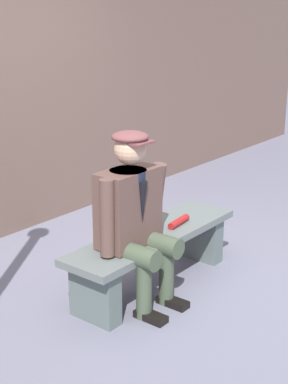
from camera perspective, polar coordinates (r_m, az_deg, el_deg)
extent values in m
plane|color=slate|center=(4.50, 0.95, -9.34)|extent=(30.00, 30.00, 0.00)
cube|color=slate|center=(4.33, 0.98, -4.40)|extent=(1.62, 0.44, 0.05)
cube|color=slate|center=(4.91, 5.67, -4.53)|extent=(0.13, 0.38, 0.39)
cube|color=slate|center=(3.97, -4.95, -10.16)|extent=(0.13, 0.38, 0.39)
cube|color=brown|center=(4.00, -1.58, -1.54)|extent=(0.47, 0.25, 0.55)
cylinder|color=#1E2338|center=(3.93, -1.61, 1.82)|extent=(0.26, 0.26, 0.06)
cone|color=black|center=(3.90, -0.14, -1.05)|extent=(0.07, 0.07, 0.30)
sphere|color=#DBAD8C|center=(3.87, -1.41, 4.35)|extent=(0.22, 0.22, 0.22)
ellipsoid|color=brown|center=(3.85, -1.42, 5.56)|extent=(0.26, 0.26, 0.08)
cube|color=brown|center=(3.80, -0.25, 4.95)|extent=(0.18, 0.10, 0.02)
cylinder|color=#47543F|center=(4.12, 0.93, -5.02)|extent=(0.15, 0.45, 0.15)
cylinder|color=#47543F|center=(4.15, 2.26, -8.31)|extent=(0.11, 0.11, 0.45)
cube|color=black|center=(4.21, 2.90, -10.99)|extent=(0.10, 0.24, 0.05)
cylinder|color=brown|center=(4.17, 1.20, -0.65)|extent=(0.10, 0.17, 0.55)
cylinder|color=#47543F|center=(3.94, -1.41, -6.16)|extent=(0.15, 0.45, 0.15)
cylinder|color=#47543F|center=(3.96, -0.01, -9.60)|extent=(0.11, 0.11, 0.45)
cube|color=black|center=(4.03, 0.68, -12.40)|extent=(0.10, 0.24, 0.05)
cylinder|color=brown|center=(3.79, -3.73, -2.64)|extent=(0.10, 0.11, 0.54)
cylinder|color=#B21E1E|center=(4.46, 3.52, -3.00)|extent=(0.26, 0.08, 0.05)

